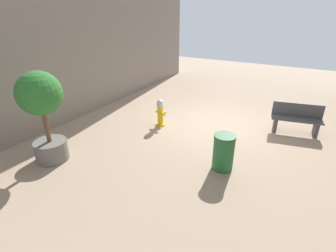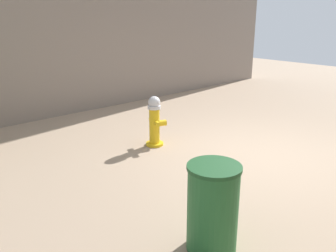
# 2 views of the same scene
# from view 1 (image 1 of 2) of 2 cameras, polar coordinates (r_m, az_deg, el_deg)

# --- Properties ---
(ground_plane) EXTENTS (23.40, 23.40, 0.00)m
(ground_plane) POSITION_cam_1_polar(r_m,az_deg,el_deg) (9.11, 10.39, 0.27)
(ground_plane) COLOR tan
(building_facade_right) EXTENTS (0.70, 18.00, 7.84)m
(building_facade_right) POSITION_cam_1_polar(r_m,az_deg,el_deg) (9.18, -28.64, 23.35)
(building_facade_right) COLOR gray
(building_facade_right) RESTS_ON ground_plane
(fire_hydrant) EXTENTS (0.42, 0.39, 0.93)m
(fire_hydrant) POSITION_cam_1_polar(r_m,az_deg,el_deg) (8.77, -1.71, 3.01)
(fire_hydrant) COLOR gold
(fire_hydrant) RESTS_ON ground_plane
(bench_near) EXTENTS (1.57, 0.73, 0.95)m
(bench_near) POSITION_cam_1_polar(r_m,az_deg,el_deg) (9.23, 26.60, 1.57)
(bench_near) COLOR #4C4C51
(bench_near) RESTS_ON ground_plane
(planter_tree) EXTENTS (1.08, 1.08, 2.39)m
(planter_tree) POSITION_cam_1_polar(r_m,az_deg,el_deg) (7.05, -26.10, 3.67)
(planter_tree) COLOR slate
(planter_tree) RESTS_ON ground_plane
(trash_bin) EXTENTS (0.54, 0.54, 0.94)m
(trash_bin) POSITION_cam_1_polar(r_m,az_deg,el_deg) (6.53, 12.20, -5.69)
(trash_bin) COLOR #266633
(trash_bin) RESTS_ON ground_plane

